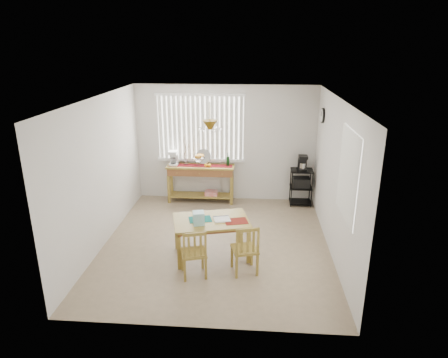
# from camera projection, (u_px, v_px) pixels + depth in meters

# --- Properties ---
(ground) EXTENTS (4.00, 4.50, 0.01)m
(ground) POSITION_uv_depth(u_px,v_px,m) (216.00, 244.00, 7.21)
(ground) COLOR gray
(room_shell) EXTENTS (4.20, 4.70, 2.70)m
(room_shell) POSITION_uv_depth(u_px,v_px,m) (216.00, 153.00, 6.67)
(room_shell) COLOR silver
(room_shell) RESTS_ON ground
(sideboard) EXTENTS (1.50, 0.42, 0.84)m
(sideboard) POSITION_uv_depth(u_px,v_px,m) (201.00, 175.00, 8.94)
(sideboard) COLOR olive
(sideboard) RESTS_ON ground
(sideboard_items) EXTENTS (1.43, 0.35, 0.65)m
(sideboard_items) POSITION_uv_depth(u_px,v_px,m) (189.00, 159.00, 8.86)
(sideboard_items) COLOR maroon
(sideboard_items) RESTS_ON sideboard
(wire_cart) EXTENTS (0.48, 0.38, 0.81)m
(wire_cart) POSITION_uv_depth(u_px,v_px,m) (301.00, 184.00, 8.81)
(wire_cart) COLOR black
(wire_cart) RESTS_ON ground
(cart_items) EXTENTS (0.19, 0.23, 0.33)m
(cart_items) POSITION_uv_depth(u_px,v_px,m) (302.00, 163.00, 8.67)
(cart_items) COLOR black
(cart_items) RESTS_ON wire_cart
(dining_table) EXTENTS (1.39, 1.07, 0.66)m
(dining_table) POSITION_uv_depth(u_px,v_px,m) (211.00, 224.00, 6.63)
(dining_table) COLOR olive
(dining_table) RESTS_ON ground
(table_items) EXTENTS (1.02, 0.46, 0.21)m
(table_items) POSITION_uv_depth(u_px,v_px,m) (205.00, 219.00, 6.46)
(table_items) COLOR #126A63
(table_items) RESTS_ON dining_table
(chair_left) EXTENTS (0.46, 0.46, 0.81)m
(chair_left) POSITION_uv_depth(u_px,v_px,m) (194.00, 253.00, 6.08)
(chair_left) COLOR olive
(chair_left) RESTS_ON ground
(chair_right) EXTENTS (0.47, 0.47, 0.83)m
(chair_right) POSITION_uv_depth(u_px,v_px,m) (245.00, 249.00, 6.17)
(chair_right) COLOR olive
(chair_right) RESTS_ON ground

